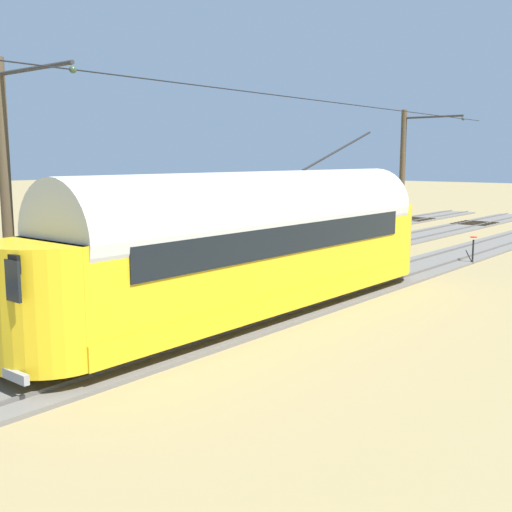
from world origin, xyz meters
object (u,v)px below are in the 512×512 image
at_px(vintage_streetcar, 260,242).
at_px(catenary_pole_mid_near, 8,199).
at_px(catenary_pole_foreground, 404,178).
at_px(switch_stand, 473,249).

relative_size(vintage_streetcar, catenary_pole_mid_near, 2.34).
bearing_deg(catenary_pole_foreground, vintage_streetcar, 100.97).
relative_size(catenary_pole_foreground, switch_stand, 5.71).
height_order(catenary_pole_foreground, switch_stand, catenary_pole_foreground).
distance_m(catenary_pole_foreground, switch_stand, 5.43).
bearing_deg(vintage_streetcar, switch_stand, -95.80).
xyz_separation_m(vintage_streetcar, catenary_pole_foreground, (2.89, -14.92, 1.45)).
distance_m(vintage_streetcar, catenary_pole_foreground, 15.26).
relative_size(catenary_pole_foreground, catenary_pole_mid_near, 1.00).
height_order(catenary_pole_mid_near, switch_stand, catenary_pole_mid_near).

